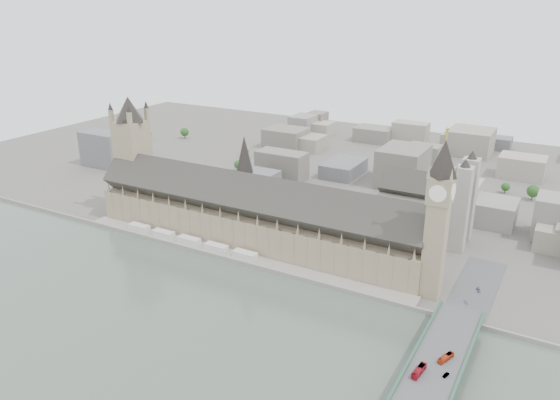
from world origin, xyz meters
The scene contains 17 objects.
ground centered at (0.00, 0.00, 0.00)m, with size 900.00×900.00×0.00m, color #595651.
river_thames centered at (0.00, -165.00, 0.00)m, with size 600.00×600.00×0.00m, color #414C44.
embankment_wall centered at (0.00, -15.00, 1.50)m, with size 600.00×1.50×3.00m, color gray.
river_terrace centered at (0.00, -7.50, 1.00)m, with size 270.00×15.00×2.00m, color gray.
terrace_tents centered at (-40.00, -7.00, 4.00)m, with size 118.00×7.00×4.00m.
palace_of_westminster centered at (0.00, 19.70, 22.71)m, with size 265.00×40.73×55.44m.
elizabeth_tower centered at (138.00, 8.00, 58.09)m, with size 17.00×17.00×107.50m.
victoria_tower centered at (-122.00, 26.00, 55.20)m, with size 30.00×30.00×100.00m.
central_tower centered at (-10.00, 26.00, 57.92)m, with size 13.00×13.00×48.00m.
westminster_bridge centered at (162.00, -87.50, 5.12)m, with size 25.00×325.00×10.25m, color #474749.
westminster_abbey centered at (110.92, 95.00, 25.08)m, with size 68.00×36.00×64.00m.
city_skyline_inland centered at (0.00, 245.00, 19.00)m, with size 720.00×360.00×38.00m, color gray, non-canonical shape.
park_trees centered at (-10.00, 60.00, 7.50)m, with size 110.00×30.00×15.00m, color #1F4217, non-canonical shape.
red_bus_north centered at (156.60, -84.06, 11.94)m, with size 2.84×12.14×3.38m, color #A31220.
red_bus_south centered at (165.16, -67.50, 11.71)m, with size 2.46×10.52×2.93m, color red.
car_silver centered at (168.08, -79.56, 10.92)m, with size 1.41×4.04×1.33m, color gray.
car_approach centered at (166.15, 9.10, 11.01)m, with size 2.13×5.25×1.52m, color gray.
Camera 1 is at (203.17, -299.48, 175.80)m, focal length 35.00 mm.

